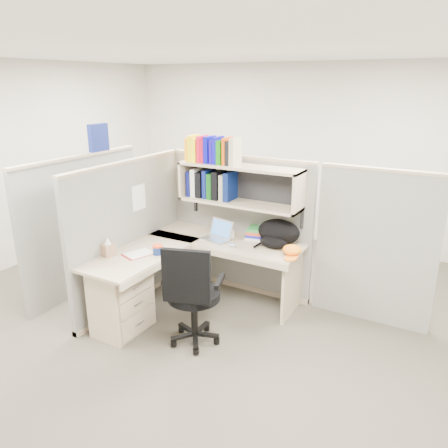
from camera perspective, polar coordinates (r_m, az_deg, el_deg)
The scene contains 14 objects.
ground at distance 4.77m, azimuth -3.19°, elevation -12.35°, with size 6.00×6.00×0.00m, color #37322B.
room_shell at distance 4.19m, azimuth -3.58°, elevation 7.10°, with size 6.00×6.00×6.00m.
cubicle at distance 4.93m, azimuth -4.15°, elevation 0.24°, with size 3.79×1.84×1.95m.
desk at distance 4.58m, azimuth -9.58°, elevation -7.77°, with size 1.74×1.75×0.73m.
laptop at distance 4.85m, azimuth -1.16°, elevation -0.86°, with size 0.31×0.31×0.22m, color #B1B2B6, non-canonical shape.
backpack at distance 4.71m, azimuth 6.88°, elevation -1.23°, with size 0.47×0.36×0.28m, color black, non-canonical shape.
orange_cap at distance 4.51m, azimuth 8.88°, elevation -3.37°, with size 0.20×0.23×0.11m, color orange, non-canonical shape.
snack_canister at distance 4.52m, azimuth -8.67°, elevation -3.31°, with size 0.10×0.10×0.10m.
tissue_box at distance 4.58m, azimuth -14.93°, elevation -2.86°, with size 0.12×0.12×0.20m, color #9D7659, non-canonical shape.
mouse at distance 4.69m, azimuth 1.08°, elevation -2.76°, with size 0.09×0.06×0.04m, color #8198B7.
paper_cup at distance 4.96m, azimuth 1.02°, elevation -1.24°, with size 0.06×0.06×0.09m, color white.
book_stack at distance 4.96m, azimuth 4.18°, elevation -1.08°, with size 0.19×0.26×0.13m, color gray, non-canonical shape.
loose_paper at distance 4.59m, azimuth -11.05°, elevation -3.80°, with size 0.20×0.27×0.00m, color silver, non-canonical shape.
task_chair at distance 4.19m, azimuth -4.09°, elevation -11.17°, with size 0.60×0.56×1.05m.
Camera 1 is at (2.24, -3.45, 2.42)m, focal length 35.00 mm.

